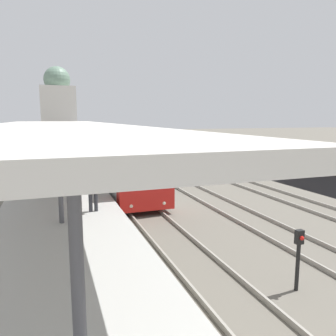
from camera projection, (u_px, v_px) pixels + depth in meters
platform_canopy at (59, 128)px, 10.57m from camera, size 4.00×18.96×3.30m
person_on_platform at (93, 186)px, 12.22m from camera, size 0.40×0.40×1.66m
train_near at (89, 142)px, 35.64m from camera, size 2.55×45.79×3.17m
signal_post_near at (298, 253)px, 8.24m from camera, size 0.20×0.21×1.61m
distant_domed_building at (59, 111)px, 45.57m from camera, size 4.60×4.60×11.36m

